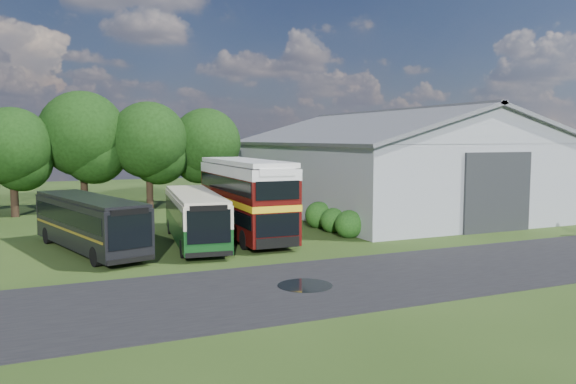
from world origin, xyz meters
name	(u,v)px	position (x,y,z in m)	size (l,w,h in m)	color
ground	(307,267)	(0.00, 0.00, 0.00)	(120.00, 120.00, 0.00)	#1F3310
asphalt_road	(400,275)	(3.00, -3.00, 0.00)	(60.00, 8.00, 0.02)	black
puddle	(305,286)	(-1.50, -3.00, 0.00)	(2.20, 2.20, 0.01)	black
storage_shed	(389,159)	(15.00, 15.98, 4.17)	(18.80, 24.80, 8.15)	gray
tree_left_b	(12,146)	(-13.00, 23.50, 5.25)	(5.78, 5.78, 8.16)	black
tree_mid	(82,134)	(-8.00, 24.80, 6.18)	(6.80, 6.80, 9.60)	black
tree_right_a	(149,140)	(-3.00, 23.80, 5.69)	(6.26, 6.26, 8.83)	black
tree_right_b	(206,143)	(2.00, 24.60, 5.44)	(5.98, 5.98, 8.45)	black
shrub_front	(349,237)	(5.60, 6.00, 0.00)	(1.70, 1.70, 1.70)	#194714
shrub_mid	(333,232)	(5.60, 8.00, 0.00)	(1.60, 1.60, 1.60)	#194714
shrub_back	(319,227)	(5.60, 10.00, 0.00)	(1.80, 1.80, 1.80)	#194714
bus_green_single	(195,217)	(-3.28, 7.61, 1.52)	(3.59, 10.56, 2.86)	black
bus_maroon_double	(245,199)	(-0.04, 8.45, 2.30)	(2.94, 10.75, 4.60)	black
bus_dark_single	(89,223)	(-8.84, 7.62, 1.51)	(5.12, 10.57, 2.84)	black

